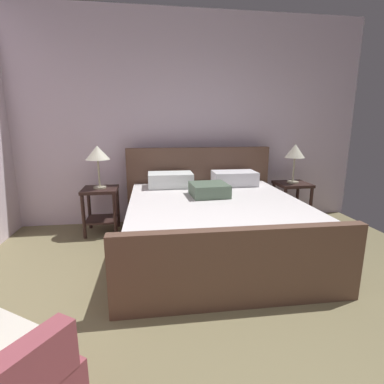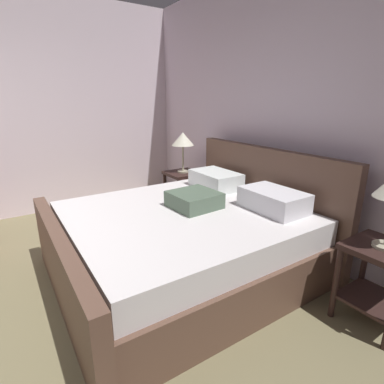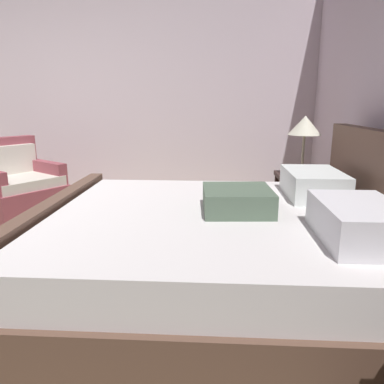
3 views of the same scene
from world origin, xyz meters
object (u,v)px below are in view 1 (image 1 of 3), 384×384
at_px(bed, 212,222).
at_px(nightstand_left, 101,203).
at_px(nightstand_right, 292,196).
at_px(table_lamp_right, 295,152).
at_px(table_lamp_left, 97,154).

bearing_deg(bed, nightstand_left, 149.26).
bearing_deg(nightstand_right, table_lamp_right, 0.00).
distance_m(table_lamp_right, nightstand_left, 2.70).
relative_size(bed, nightstand_left, 3.61).
bearing_deg(nightstand_right, table_lamp_left, 179.40).
height_order(table_lamp_right, table_lamp_left, table_lamp_left).
relative_size(table_lamp_right, nightstand_left, 0.90).
relative_size(bed, table_lamp_right, 4.02).
relative_size(nightstand_left, table_lamp_left, 1.11).
height_order(nightstand_right, nightstand_left, same).
relative_size(nightstand_right, table_lamp_right, 1.12).
xyz_separation_m(table_lamp_right, table_lamp_left, (-2.63, 0.03, 0.01)).
bearing_deg(bed, nightstand_right, 29.86).
bearing_deg(table_lamp_right, table_lamp_left, 179.40).
bearing_deg(table_lamp_left, nightstand_left, 0.00).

